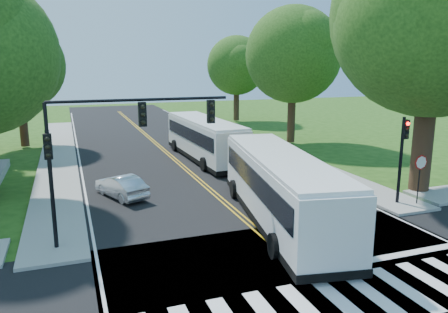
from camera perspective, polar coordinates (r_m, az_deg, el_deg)
name	(u,v)px	position (r m, az deg, el deg)	size (l,w,h in m)	color
ground	(332,295)	(14.82, 13.93, -17.10)	(140.00, 140.00, 0.00)	#204611
road	(185,168)	(30.43, -5.14, -1.53)	(14.00, 96.00, 0.01)	black
cross_road	(332,294)	(14.82, 13.93, -17.08)	(60.00, 12.00, 0.01)	black
center_line	(172,157)	(34.22, -6.86, -0.03)	(0.36, 70.00, 0.01)	gold
edge_line_w	(80,163)	(33.40, -18.29, -0.86)	(0.12, 70.00, 0.01)	silver
edge_line_e	(252,151)	(36.31, 3.64, 0.74)	(0.12, 70.00, 0.01)	silver
crosswalk	(341,302)	(14.46, 15.08, -17.89)	(12.60, 3.00, 0.01)	silver
stop_bar	(388,257)	(17.90, 20.59, -12.18)	(6.60, 0.40, 0.01)	silver
sidewalk_nw	(58,156)	(36.32, -20.82, 0.07)	(2.60, 40.00, 0.15)	gray
sidewalk_ne	(254,143)	(39.59, 3.91, 1.77)	(2.60, 40.00, 0.15)	gray
tree_ne_big	(435,15)	(26.35, 25.85, 16.33)	(10.80, 10.80, 14.91)	#341E15
tree_west_far	(18,65)	(40.77, -25.35, 10.74)	(7.60, 7.60, 10.67)	#341E15
tree_east_mid	(293,55)	(39.49, 9.04, 12.98)	(8.40, 8.40, 11.93)	#341E15
tree_east_far	(237,66)	(54.42, 1.65, 11.78)	(7.20, 7.20, 10.34)	#341E15
signal_nw	(113,136)	(17.35, -14.32, 2.55)	(7.15, 0.46, 5.66)	black
signal_ne	(402,149)	(23.54, 22.28, 0.96)	(0.30, 0.46, 4.40)	black
stop_sign	(420,168)	(23.94, 24.27, -1.32)	(0.76, 0.08, 2.53)	black
bus_lead	(280,187)	(19.92, 7.36, -3.94)	(4.69, 12.43, 3.15)	silver
bus_follow	(204,138)	(32.92, -2.58, 2.41)	(3.13, 11.83, 3.04)	silver
hatchback	(121,186)	(24.26, -13.26, -3.81)	(1.31, 3.77, 1.24)	#BABDC2
suv	(289,166)	(28.63, 8.50, -1.18)	(2.08, 4.52, 1.26)	#A2A4A9
dark_sedan	(260,155)	(31.90, 4.67, 0.19)	(1.61, 3.96, 1.15)	black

